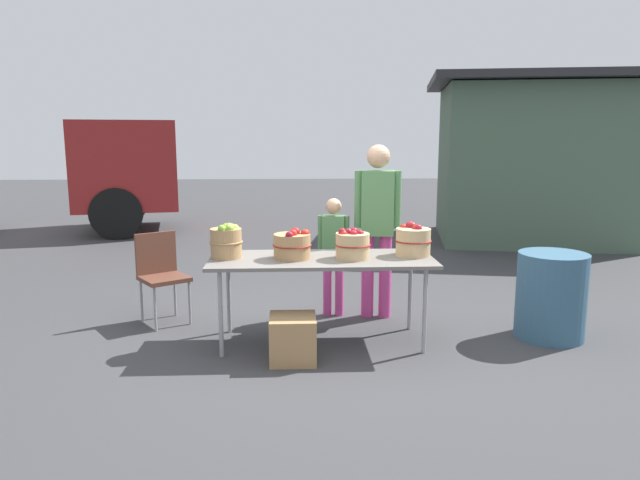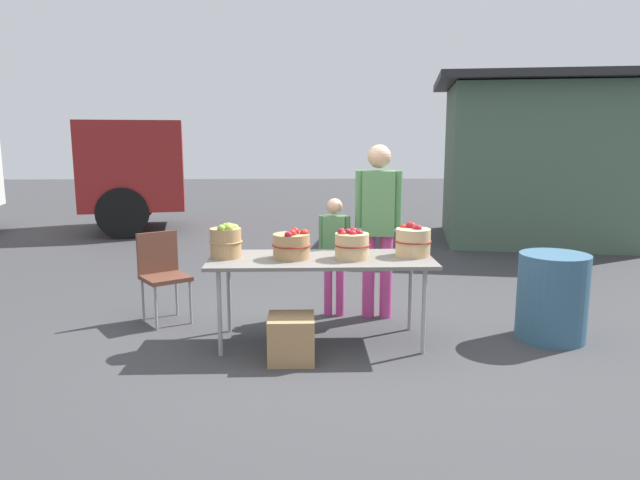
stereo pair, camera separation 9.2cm
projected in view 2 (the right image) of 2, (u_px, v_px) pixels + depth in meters
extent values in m
plane|color=#38383A|center=(321.00, 342.00, 5.05)|extent=(40.00, 40.00, 0.00)
cube|color=slate|center=(321.00, 259.00, 4.92)|extent=(1.90, 0.76, 0.03)
cylinder|color=#99999E|center=(220.00, 313.00, 4.67)|extent=(0.04, 0.04, 0.72)
cylinder|color=#99999E|center=(424.00, 311.00, 4.72)|extent=(0.04, 0.04, 0.72)
cylinder|color=#99999E|center=(229.00, 294.00, 5.26)|extent=(0.04, 0.04, 0.72)
cylinder|color=#99999E|center=(410.00, 292.00, 5.31)|extent=(0.04, 0.04, 0.72)
cylinder|color=#A87F51|center=(226.00, 243.00, 4.91)|extent=(0.26, 0.26, 0.25)
torus|color=#A87F51|center=(226.00, 241.00, 4.91)|extent=(0.28, 0.28, 0.01)
sphere|color=#9EC647|center=(229.00, 230.00, 4.89)|extent=(0.07, 0.07, 0.07)
sphere|color=#7AA833|center=(221.00, 229.00, 4.80)|extent=(0.07, 0.07, 0.07)
sphere|color=#8CB738|center=(226.00, 228.00, 4.90)|extent=(0.08, 0.08, 0.08)
sphere|color=#9EC647|center=(231.00, 227.00, 4.94)|extent=(0.07, 0.07, 0.07)
sphere|color=#8CB738|center=(234.00, 228.00, 4.95)|extent=(0.08, 0.08, 0.08)
sphere|color=#7AA833|center=(229.00, 227.00, 4.90)|extent=(0.08, 0.08, 0.08)
sphere|color=#8CB738|center=(229.00, 229.00, 4.82)|extent=(0.08, 0.08, 0.08)
cylinder|color=#A87F51|center=(291.00, 246.00, 4.88)|extent=(0.31, 0.31, 0.21)
torus|color=maroon|center=(291.00, 245.00, 4.88)|extent=(0.33, 0.33, 0.01)
sphere|color=#B22319|center=(304.00, 234.00, 4.88)|extent=(0.08, 0.08, 0.08)
sphere|color=#B22319|center=(293.00, 234.00, 4.87)|extent=(0.08, 0.08, 0.08)
sphere|color=maroon|center=(295.00, 232.00, 4.88)|extent=(0.08, 0.08, 0.08)
sphere|color=maroon|center=(306.00, 234.00, 4.90)|extent=(0.08, 0.08, 0.08)
sphere|color=maroon|center=(288.00, 235.00, 4.75)|extent=(0.07, 0.07, 0.07)
sphere|color=#B22319|center=(292.00, 233.00, 4.81)|extent=(0.07, 0.07, 0.07)
cylinder|color=tan|center=(352.00, 246.00, 4.87)|extent=(0.29, 0.29, 0.22)
torus|color=maroon|center=(352.00, 245.00, 4.87)|extent=(0.31, 0.31, 0.01)
sphere|color=maroon|center=(353.00, 232.00, 4.88)|extent=(0.07, 0.07, 0.07)
sphere|color=maroon|center=(359.00, 235.00, 4.87)|extent=(0.08, 0.08, 0.08)
sphere|color=maroon|center=(353.00, 234.00, 4.81)|extent=(0.07, 0.07, 0.07)
sphere|color=maroon|center=(348.00, 232.00, 4.85)|extent=(0.06, 0.06, 0.06)
sphere|color=maroon|center=(359.00, 234.00, 4.84)|extent=(0.06, 0.06, 0.06)
sphere|color=maroon|center=(341.00, 232.00, 4.84)|extent=(0.07, 0.07, 0.07)
sphere|color=#B22319|center=(342.00, 234.00, 4.83)|extent=(0.07, 0.07, 0.07)
cylinder|color=tan|center=(413.00, 242.00, 4.98)|extent=(0.30, 0.30, 0.24)
torus|color=maroon|center=(413.00, 241.00, 4.98)|extent=(0.32, 0.32, 0.01)
sphere|color=#B22319|center=(416.00, 228.00, 4.95)|extent=(0.07, 0.07, 0.07)
sphere|color=#B22319|center=(404.00, 229.00, 5.05)|extent=(0.08, 0.08, 0.08)
sphere|color=maroon|center=(410.00, 226.00, 5.03)|extent=(0.07, 0.07, 0.07)
sphere|color=maroon|center=(412.00, 227.00, 5.03)|extent=(0.08, 0.08, 0.08)
sphere|color=maroon|center=(418.00, 229.00, 4.94)|extent=(0.07, 0.07, 0.07)
cylinder|color=#CC3F8C|center=(386.00, 276.00, 5.68)|extent=(0.12, 0.12, 0.83)
cylinder|color=#CC3F8C|center=(368.00, 276.00, 5.70)|extent=(0.12, 0.12, 0.83)
cube|color=#4C7F4C|center=(379.00, 203.00, 5.56)|extent=(0.34, 0.27, 0.62)
sphere|color=tan|center=(379.00, 156.00, 5.48)|extent=(0.22, 0.22, 0.22)
cylinder|color=#4C7F4C|center=(398.00, 200.00, 5.54)|extent=(0.09, 0.09, 0.55)
cylinder|color=#4C7F4C|center=(360.00, 199.00, 5.58)|extent=(0.09, 0.09, 0.55)
cylinder|color=#CC3F8C|center=(340.00, 287.00, 5.76)|extent=(0.08, 0.08, 0.57)
cylinder|color=#CC3F8C|center=(328.00, 287.00, 5.77)|extent=(0.08, 0.08, 0.57)
cube|color=#4C7F4C|center=(334.00, 238.00, 5.68)|extent=(0.24, 0.19, 0.43)
sphere|color=tan|center=(335.00, 206.00, 5.62)|extent=(0.16, 0.16, 0.16)
cylinder|color=#4C7F4C|center=(347.00, 235.00, 5.66)|extent=(0.06, 0.06, 0.38)
cylinder|color=#4C7F4C|center=(322.00, 235.00, 5.69)|extent=(0.06, 0.06, 0.38)
cube|color=maroon|center=(134.00, 164.00, 10.97)|extent=(2.17, 2.41, 1.60)
cube|color=black|center=(180.00, 147.00, 11.10)|extent=(0.38, 1.74, 0.80)
cylinder|color=black|center=(132.00, 201.00, 11.99)|extent=(0.94, 0.45, 0.90)
cylinder|color=black|center=(123.00, 213.00, 10.17)|extent=(0.94, 0.45, 0.90)
cube|color=#47604C|center=(538.00, 165.00, 9.85)|extent=(3.39, 2.90, 2.60)
cube|color=#262628|center=(544.00, 81.00, 9.60)|extent=(3.97, 3.49, 0.12)
cube|color=white|center=(586.00, 155.00, 8.65)|extent=(1.38, 0.29, 0.90)
cube|color=brown|center=(166.00, 278.00, 5.51)|extent=(0.56, 0.56, 0.04)
cube|color=brown|center=(157.00, 252.00, 5.61)|extent=(0.35, 0.25, 0.40)
cylinder|color=gray|center=(156.00, 308.00, 5.32)|extent=(0.02, 0.02, 0.42)
cylinder|color=gray|center=(191.00, 302.00, 5.51)|extent=(0.02, 0.02, 0.42)
cylinder|color=gray|center=(143.00, 300.00, 5.59)|extent=(0.02, 0.02, 0.42)
cylinder|color=gray|center=(177.00, 295.00, 5.78)|extent=(0.02, 0.02, 0.42)
cylinder|color=#335972|center=(552.00, 297.00, 5.07)|extent=(0.60, 0.60, 0.76)
cube|color=#A87F51|center=(291.00, 338.00, 4.60)|extent=(0.37, 0.37, 0.37)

